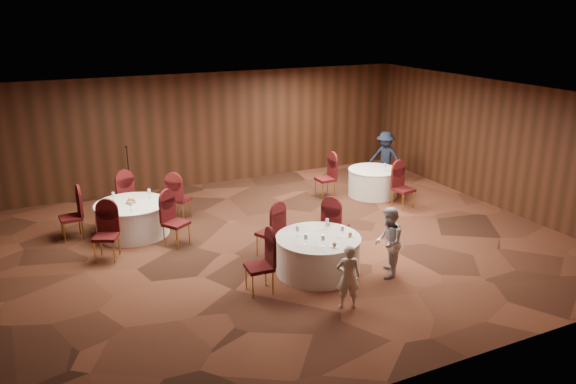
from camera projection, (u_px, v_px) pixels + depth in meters
name	position (u px, v px, depth m)	size (l,w,h in m)	color
ground	(284.00, 243.00, 12.28)	(12.00, 12.00, 0.00)	black
room_shell	(283.00, 157.00, 11.66)	(12.00, 12.00, 12.00)	silver
table_main	(318.00, 254.00, 10.83)	(1.64, 1.64, 0.74)	white
table_left	(133.00, 218.00, 12.68)	(1.64, 1.64, 0.74)	white
table_right	(373.00, 182.00, 15.33)	(1.36, 1.36, 0.74)	white
chairs_main	(290.00, 241.00, 11.16)	(2.86, 1.99, 1.00)	#390B0B
chairs_left	(132.00, 213.00, 12.65)	(3.16, 3.12, 1.00)	#390B0B
chairs_right	(363.00, 184.00, 14.76)	(1.92, 2.24, 1.00)	#390B0B
tabletop_main	(327.00, 232.00, 10.67)	(1.06, 1.10, 0.22)	silver
tabletop_left	(131.00, 200.00, 12.55)	(0.86, 0.88, 0.22)	silver
tabletop_right	(385.00, 165.00, 14.99)	(0.08, 0.08, 0.22)	silver
mic_stand	(130.00, 187.00, 14.71)	(0.24, 0.24, 1.53)	black
woman_a	(348.00, 277.00, 9.49)	(0.42, 0.28, 1.15)	silver
woman_b	(388.00, 242.00, 10.61)	(0.67, 0.52, 1.38)	silver
man_c	(385.00, 157.00, 16.39)	(0.97, 0.56, 1.51)	black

